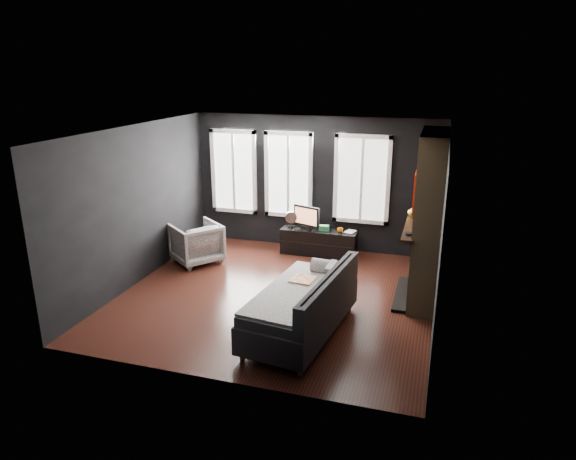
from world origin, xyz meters
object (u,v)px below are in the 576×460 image
(sofa, at_px, (301,302))
(mantel_vase, at_px, (414,211))
(monitor, at_px, (307,216))
(armchair, at_px, (196,241))
(mug, at_px, (340,229))
(book, at_px, (346,226))
(media_console, at_px, (319,242))

(sofa, xyz_separation_m, mantel_vase, (1.34, 2.13, 0.86))
(sofa, relative_size, monitor, 3.66)
(mantel_vase, bearing_deg, armchair, -179.10)
(mug, bearing_deg, book, 38.01)
(monitor, bearing_deg, sofa, -56.50)
(armchair, xyz_separation_m, mug, (2.58, 1.06, 0.15))
(media_console, xyz_separation_m, monitor, (-0.26, -0.03, 0.52))
(mantel_vase, bearing_deg, mug, 144.80)
(mantel_vase, bearing_deg, book, 140.49)
(monitor, xyz_separation_m, book, (0.79, 0.06, -0.15))
(sofa, height_order, monitor, monitor)
(mug, bearing_deg, armchair, -157.59)
(armchair, xyz_separation_m, book, (2.69, 1.15, 0.21))
(monitor, distance_m, mug, 0.72)
(armchair, bearing_deg, sofa, 90.33)
(sofa, distance_m, mantel_vase, 2.66)
(media_console, relative_size, mug, 13.25)
(mug, xyz_separation_m, book, (0.11, 0.08, 0.06))
(media_console, bearing_deg, armchair, -152.35)
(mug, height_order, book, book)
(monitor, height_order, mug, monitor)
(monitor, relative_size, mantel_vase, 2.87)
(sofa, height_order, mantel_vase, mantel_vase)
(monitor, bearing_deg, media_console, 25.84)
(book, distance_m, mantel_vase, 1.84)
(monitor, height_order, mantel_vase, mantel_vase)
(book, xyz_separation_m, mantel_vase, (1.31, -1.08, 0.69))
(monitor, distance_m, mantel_vase, 2.40)
(media_console, relative_size, book, 6.27)
(mantel_vase, bearing_deg, sofa, -122.21)
(sofa, height_order, mug, sofa)
(media_console, bearing_deg, book, 3.88)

